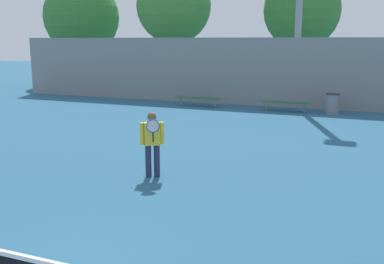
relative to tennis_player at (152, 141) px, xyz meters
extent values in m
cylinder|color=#282D47|center=(-0.09, -0.04, -0.48)|extent=(0.14, 0.14, 0.76)
cylinder|color=#282D47|center=(0.08, 0.06, -0.48)|extent=(0.14, 0.14, 0.76)
cube|color=yellow|center=(0.00, 0.01, 0.17)|extent=(0.41, 0.36, 0.53)
cylinder|color=yellow|center=(-0.20, -0.11, 0.18)|extent=(0.10, 0.10, 0.51)
cylinder|color=yellow|center=(0.19, 0.13, 0.18)|extent=(0.10, 0.10, 0.51)
sphere|color=brown|center=(0.00, 0.01, 0.56)|extent=(0.21, 0.21, 0.21)
cylinder|color=black|center=(0.14, -0.23, 0.15)|extent=(0.03, 0.03, 0.22)
torus|color=#28519E|center=(0.14, -0.23, 0.40)|extent=(0.28, 0.18, 0.31)
cylinder|color=silver|center=(0.14, -0.23, 0.40)|extent=(0.23, 0.14, 0.27)
cube|color=#28663D|center=(1.04, 10.93, -0.45)|extent=(2.10, 0.40, 0.04)
cylinder|color=gray|center=(0.20, 10.93, -0.66)|extent=(0.06, 0.06, 0.39)
cylinder|color=gray|center=(1.88, 10.93, -0.66)|extent=(0.06, 0.06, 0.39)
cube|color=#28663D|center=(-3.15, 10.93, -0.45)|extent=(2.18, 0.40, 0.04)
cylinder|color=gray|center=(-4.02, 10.93, -0.66)|extent=(0.06, 0.06, 0.39)
cylinder|color=gray|center=(-2.28, 10.93, -0.66)|extent=(0.06, 0.06, 0.39)
cylinder|color=gray|center=(3.02, 11.02, -0.44)|extent=(0.57, 0.57, 0.84)
cylinder|color=#333338|center=(3.02, 11.02, 0.00)|extent=(0.59, 0.59, 0.04)
cube|color=gray|center=(1.00, 12.16, 0.76)|extent=(30.29, 0.06, 3.24)
cylinder|color=brown|center=(0.50, 17.87, 0.66)|extent=(0.42, 0.42, 3.04)
sphere|color=#387A33|center=(0.50, 17.87, 3.92)|extent=(4.34, 4.34, 4.34)
cylinder|color=brown|center=(-7.08, 16.92, 0.81)|extent=(0.48, 0.48, 3.33)
sphere|color=#428438|center=(-7.08, 16.92, 4.30)|extent=(4.57, 4.57, 4.57)
cylinder|color=brown|center=(-14.68, 18.06, 0.45)|extent=(0.56, 0.56, 2.61)
sphere|color=#387A33|center=(-14.68, 18.06, 3.84)|extent=(5.22, 5.22, 5.22)
camera|label=1|loc=(4.62, -8.97, 2.28)|focal=42.00mm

